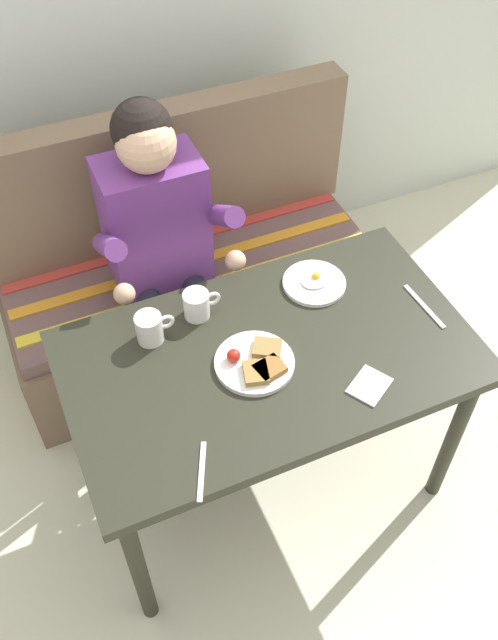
{
  "coord_description": "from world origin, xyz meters",
  "views": [
    {
      "loc": [
        -0.56,
        -1.13,
        2.29
      ],
      "look_at": [
        0.0,
        0.15,
        0.72
      ],
      "focal_mm": 38.64,
      "sensor_mm": 36.0,
      "label": 1
    }
  ],
  "objects_px": {
    "coffee_mug": "(197,304)",
    "knife": "(424,306)",
    "napkin": "(369,386)",
    "plate_eggs": "(314,283)",
    "plate_breakfast": "(257,363)",
    "couch": "(188,280)",
    "fork": "(202,471)",
    "table": "(269,370)",
    "person": "(162,238)",
    "coffee_mug_second": "(150,327)"
  },
  "relations": [
    {
      "from": "plate_breakfast",
      "to": "coffee_mug_second",
      "type": "relative_size",
      "value": 1.96
    },
    {
      "from": "napkin",
      "to": "couch",
      "type": "bearing_deg",
      "value": 101.82
    },
    {
      "from": "coffee_mug",
      "to": "knife",
      "type": "relative_size",
      "value": 0.59
    },
    {
      "from": "coffee_mug_second",
      "to": "fork",
      "type": "distance_m",
      "value": 0.48
    },
    {
      "from": "plate_breakfast",
      "to": "fork",
      "type": "height_order",
      "value": "plate_breakfast"
    },
    {
      "from": "person",
      "to": "napkin",
      "type": "bearing_deg",
      "value": -67.52
    },
    {
      "from": "person",
      "to": "coffee_mug_second",
      "type": "distance_m",
      "value": 0.44
    },
    {
      "from": "coffee_mug",
      "to": "fork",
      "type": "xyz_separation_m",
      "value": [
        -0.18,
        -0.51,
        -0.04
      ]
    },
    {
      "from": "table",
      "to": "coffee_mug_second",
      "type": "distance_m",
      "value": 0.38
    },
    {
      "from": "couch",
      "to": "knife",
      "type": "height_order",
      "value": "couch"
    },
    {
      "from": "plate_breakfast",
      "to": "knife",
      "type": "height_order",
      "value": "plate_breakfast"
    },
    {
      "from": "person",
      "to": "coffee_mug",
      "type": "relative_size",
      "value": 10.27
    },
    {
      "from": "couch",
      "to": "plate_breakfast",
      "type": "xyz_separation_m",
      "value": [
        -0.05,
        -0.79,
        0.41
      ]
    },
    {
      "from": "couch",
      "to": "coffee_mug",
      "type": "relative_size",
      "value": 12.2
    },
    {
      "from": "table",
      "to": "person",
      "type": "bearing_deg",
      "value": 102.37
    },
    {
      "from": "plate_eggs",
      "to": "knife",
      "type": "bearing_deg",
      "value": -39.64
    },
    {
      "from": "coffee_mug_second",
      "to": "fork",
      "type": "height_order",
      "value": "coffee_mug_second"
    },
    {
      "from": "table",
      "to": "fork",
      "type": "bearing_deg",
      "value": -138.57
    },
    {
      "from": "person",
      "to": "coffee_mug_second",
      "type": "xyz_separation_m",
      "value": [
        -0.17,
        -0.4,
        0.04
      ]
    },
    {
      "from": "plate_eggs",
      "to": "coffee_mug_second",
      "type": "xyz_separation_m",
      "value": [
        -0.54,
        -0.01,
        0.04
      ]
    },
    {
      "from": "coffee_mug",
      "to": "plate_breakfast",
      "type": "bearing_deg",
      "value": -71.72
    },
    {
      "from": "plate_eggs",
      "to": "napkin",
      "type": "height_order",
      "value": "plate_eggs"
    },
    {
      "from": "person",
      "to": "napkin",
      "type": "height_order",
      "value": "person"
    },
    {
      "from": "coffee_mug_second",
      "to": "fork",
      "type": "relative_size",
      "value": 0.69
    },
    {
      "from": "plate_eggs",
      "to": "coffee_mug",
      "type": "bearing_deg",
      "value": 175.85
    },
    {
      "from": "knife",
      "to": "coffee_mug",
      "type": "bearing_deg",
      "value": 155.88
    },
    {
      "from": "plate_eggs",
      "to": "napkin",
      "type": "bearing_deg",
      "value": -95.58
    },
    {
      "from": "couch",
      "to": "coffee_mug",
      "type": "distance_m",
      "value": 0.71
    },
    {
      "from": "plate_eggs",
      "to": "coffee_mug_second",
      "type": "bearing_deg",
      "value": -179.27
    },
    {
      "from": "table",
      "to": "person",
      "type": "height_order",
      "value": "person"
    },
    {
      "from": "table",
      "to": "plate_breakfast",
      "type": "bearing_deg",
      "value": -152.09
    },
    {
      "from": "table",
      "to": "coffee_mug",
      "type": "distance_m",
      "value": 0.29
    },
    {
      "from": "table",
      "to": "coffee_mug",
      "type": "relative_size",
      "value": 10.17
    },
    {
      "from": "fork",
      "to": "knife",
      "type": "bearing_deg",
      "value": 41.72
    },
    {
      "from": "knife",
      "to": "couch",
      "type": "bearing_deg",
      "value": 119.98
    },
    {
      "from": "plate_breakfast",
      "to": "napkin",
      "type": "distance_m",
      "value": 0.32
    },
    {
      "from": "napkin",
      "to": "plate_eggs",
      "type": "bearing_deg",
      "value": 84.42
    },
    {
      "from": "person",
      "to": "plate_breakfast",
      "type": "bearing_deg",
      "value": -83.03
    },
    {
      "from": "table",
      "to": "couch",
      "type": "xyz_separation_m",
      "value": [
        0.0,
        0.76,
        -0.32
      ]
    },
    {
      "from": "napkin",
      "to": "fork",
      "type": "relative_size",
      "value": 0.68
    },
    {
      "from": "person",
      "to": "fork",
      "type": "relative_size",
      "value": 7.13
    },
    {
      "from": "plate_breakfast",
      "to": "couch",
      "type": "bearing_deg",
      "value": 86.12
    },
    {
      "from": "fork",
      "to": "plate_breakfast",
      "type": "bearing_deg",
      "value": 68.23
    },
    {
      "from": "fork",
      "to": "couch",
      "type": "bearing_deg",
      "value": 97.58
    },
    {
      "from": "table",
      "to": "knife",
      "type": "bearing_deg",
      "value": -2.78
    },
    {
      "from": "person",
      "to": "table",
      "type": "bearing_deg",
      "value": -77.63
    },
    {
      "from": "person",
      "to": "fork",
      "type": "bearing_deg",
      "value": -102.35
    },
    {
      "from": "couch",
      "to": "napkin",
      "type": "relative_size",
      "value": 12.44
    },
    {
      "from": "plate_breakfast",
      "to": "knife",
      "type": "bearing_deg",
      "value": 0.35
    },
    {
      "from": "fork",
      "to": "knife",
      "type": "xyz_separation_m",
      "value": [
        0.84,
        0.26,
        0.0
      ]
    }
  ]
}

